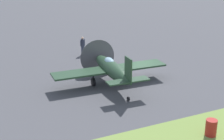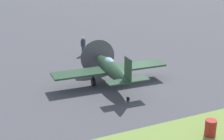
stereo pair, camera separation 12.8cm
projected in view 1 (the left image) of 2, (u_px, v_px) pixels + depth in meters
ground_plane at (138, 77)px, 26.28m from camera, size 160.00×160.00×0.00m
airplane_lead at (111, 68)px, 24.29m from camera, size 8.47×6.71×3.02m
ground_crew_chief at (83, 45)px, 31.39m from camera, size 0.55×0.38×1.73m
fuel_drum at (211, 128)px, 17.90m from camera, size 0.60×0.60×0.90m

